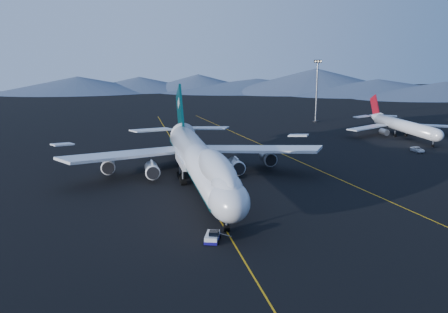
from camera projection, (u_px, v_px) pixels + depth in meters
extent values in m
plane|color=black|center=(200.00, 187.00, 105.30)|extent=(500.00, 500.00, 0.00)
cube|color=orange|center=(200.00, 187.00, 105.30)|extent=(0.25, 220.00, 0.01)
cube|color=orange|center=(315.00, 169.00, 120.93)|extent=(28.08, 198.09, 0.01)
cone|color=#47566D|center=(78.00, 83.00, 316.72)|extent=(100.00, 100.00, 12.00)
cone|color=#47566D|center=(198.00, 81.00, 333.09)|extent=(100.00, 100.00, 12.00)
cone|color=#47566D|center=(316.00, 82.00, 324.49)|extent=(100.00, 100.00, 12.00)
cone|color=#47566D|center=(445.00, 86.00, 291.87)|extent=(100.00, 100.00, 12.00)
cylinder|color=silver|center=(200.00, 161.00, 104.09)|extent=(6.50, 56.00, 6.50)
ellipsoid|color=silver|center=(229.00, 201.00, 77.35)|extent=(6.50, 10.40, 6.50)
ellipsoid|color=silver|center=(217.00, 171.00, 85.88)|extent=(5.13, 25.16, 5.85)
cube|color=black|center=(232.00, 197.00, 75.18)|extent=(3.60, 1.61, 1.29)
cone|color=silver|center=(180.00, 131.00, 135.42)|extent=(6.50, 12.00, 6.50)
cube|color=#033134|center=(199.00, 164.00, 105.24)|extent=(6.24, 60.00, 1.10)
cube|color=silver|center=(196.00, 160.00, 109.58)|extent=(7.50, 13.00, 1.60)
cube|color=silver|center=(128.00, 154.00, 112.22)|extent=(30.62, 23.28, 2.83)
cube|color=silver|center=(252.00, 149.00, 118.09)|extent=(30.62, 23.28, 2.83)
cylinder|color=slate|center=(152.00, 170.00, 110.02)|extent=(2.90, 5.50, 2.90)
cylinder|color=slate|center=(108.00, 165.00, 114.30)|extent=(2.90, 5.50, 2.90)
cylinder|color=slate|center=(236.00, 165.00, 113.87)|extent=(2.90, 5.50, 2.90)
cylinder|color=slate|center=(267.00, 157.00, 122.00)|extent=(2.90, 5.50, 2.90)
cube|color=#033134|center=(180.00, 114.00, 133.38)|extent=(0.55, 14.11, 15.94)
cube|color=silver|center=(152.00, 130.00, 135.25)|extent=(12.39, 9.47, 0.98)
cube|color=silver|center=(206.00, 128.00, 138.29)|extent=(12.39, 9.47, 0.98)
cylinder|color=black|center=(227.00, 228.00, 79.88)|extent=(0.90, 1.10, 1.10)
cube|color=silver|center=(212.00, 237.00, 75.95)|extent=(3.03, 4.24, 0.96)
cube|color=#130D63|center=(212.00, 239.00, 76.03)|extent=(3.17, 4.43, 0.44)
cube|color=black|center=(212.00, 233.00, 75.80)|extent=(1.76, 1.76, 0.78)
cylinder|color=silver|center=(405.00, 126.00, 160.87)|extent=(3.91, 32.92, 3.91)
ellipsoid|color=silver|center=(436.00, 135.00, 145.16)|extent=(3.91, 5.47, 3.91)
cone|color=silver|center=(375.00, 117.00, 179.45)|extent=(3.91, 7.20, 3.91)
cube|color=silver|center=(368.00, 127.00, 163.88)|extent=(17.28, 11.66, 0.36)
cube|color=silver|center=(424.00, 125.00, 168.05)|extent=(17.28, 11.66, 0.36)
cylinder|color=slate|center=(384.00, 132.00, 162.63)|extent=(1.95, 3.60, 1.95)
cylinder|color=slate|center=(415.00, 131.00, 164.92)|extent=(1.95, 3.60, 1.95)
cube|color=maroon|center=(375.00, 106.00, 179.09)|extent=(0.36, 7.01, 8.29)
imported|color=silver|center=(418.00, 149.00, 139.83)|extent=(2.68, 5.18, 1.39)
cylinder|color=black|center=(315.00, 121.00, 195.56)|extent=(2.21, 2.21, 0.37)
cylinder|color=slate|center=(317.00, 92.00, 193.10)|extent=(0.65, 0.65, 23.05)
cube|color=black|center=(318.00, 61.00, 190.54)|extent=(2.95, 0.74, 1.11)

